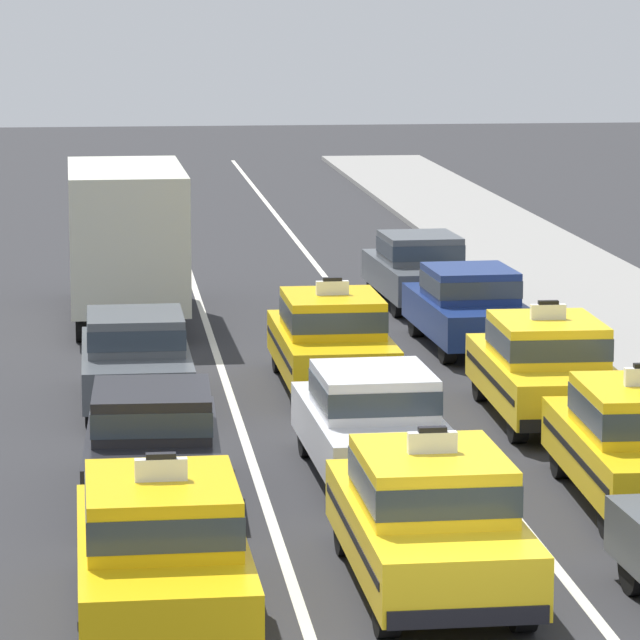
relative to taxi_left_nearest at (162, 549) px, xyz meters
name	(u,v)px	position (x,y,z in m)	size (l,w,h in m)	color
lane_stripe_left_center	(212,339)	(1.55, 17.29, -0.87)	(0.14, 80.00, 0.01)	silver
lane_stripe_center_right	(372,336)	(4.75, 17.29, -0.87)	(0.14, 80.00, 0.01)	silver
taxi_left_nearest	(162,549)	(0.00, 0.00, 0.00)	(1.87, 4.58, 1.96)	black
sedan_left_second	(152,441)	(0.05, 5.18, -0.03)	(1.89, 4.35, 1.58)	black
sedan_left_third	(136,356)	(-0.06, 11.25, -0.03)	(1.78, 4.31, 1.58)	black
box_truck_left_fourth	(125,236)	(-0.08, 19.74, 0.90)	(2.38, 6.99, 3.27)	black
taxi_center_nearest	(430,517)	(3.08, 0.90, 0.00)	(1.87, 4.58, 1.96)	black
sedan_center_second	(373,420)	(3.16, 6.08, -0.03)	(1.88, 4.35, 1.58)	black
taxi_center_third	(332,339)	(3.33, 12.33, 0.00)	(1.85, 4.57, 1.96)	black
taxi_right_third	(546,366)	(6.43, 9.48, 0.00)	(1.90, 4.59, 1.96)	black
sedan_right_fourth	(469,305)	(6.39, 15.75, -0.03)	(1.92, 4.36, 1.58)	black
sedan_right_fifth	(419,267)	(6.28, 20.89, -0.03)	(1.94, 4.37, 1.58)	black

